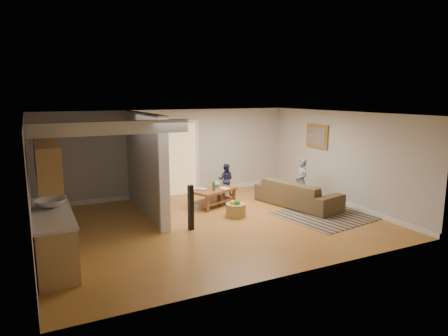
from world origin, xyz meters
The scene contains 11 objects.
ground centered at (0.00, 0.00, 0.00)m, with size 7.50×7.50×0.00m, color olive.
room_shell centered at (-1.07, 0.43, 1.46)m, with size 7.54×6.02×2.52m.
area_rug centered at (3.00, -0.64, 0.01)m, with size 2.69×1.97×0.01m, color black.
sofa centered at (2.60, 0.34, 0.00)m, with size 2.36×0.92×0.69m, color #3F341F.
coffee_table centered at (0.61, 1.34, 0.36)m, with size 1.35×1.09×0.70m.
tv_console centered at (-0.94, 2.19, 0.77)m, with size 0.55×1.36×1.16m.
speaker_left centered at (-0.64, -0.19, 0.50)m, with size 0.10×0.10×1.00m, color black.
speaker_right centered at (-1.00, 2.46, 0.50)m, with size 0.10×0.10×1.00m, color black.
toy_basket centered at (0.69, 0.23, 0.18)m, with size 0.49×0.49×0.44m.
child centered at (2.91, 0.60, 0.00)m, with size 0.45×0.29×1.22m, color gray.
toddler centered at (1.41, 2.24, 0.00)m, with size 0.45×0.35×0.93m, color #1F2342.
Camera 1 is at (-3.68, -8.02, 2.91)m, focal length 32.00 mm.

